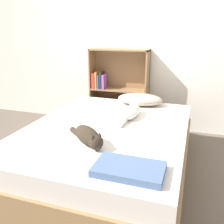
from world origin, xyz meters
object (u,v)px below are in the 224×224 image
Objects in this scene: bed at (107,148)px; pillow at (140,99)px; cat_dark at (88,136)px; bookshelf at (118,88)px; cat_light at (130,112)px.

bed is 0.91m from pillow.
pillow is at bearing 121.65° from cat_dark.
pillow is at bearing -44.25° from bookshelf.
cat_light is 1.28× the size of cat_dark.
bookshelf reaches higher than pillow.
pillow is 0.50× the size of bookshelf.
pillow is at bearing 80.12° from bed.
cat_dark reaches higher than bed.
bed is 1.81× the size of bookshelf.
pillow is 0.60m from bookshelf.
cat_light is at bearing -64.87° from bookshelf.
bookshelf is at bearing 29.25° from cat_light.
bed is at bearing 159.69° from cat_light.
cat_dark reaches higher than cat_light.
cat_dark is at bearing -90.75° from bed.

